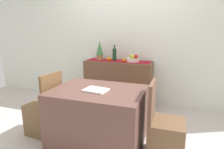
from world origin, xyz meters
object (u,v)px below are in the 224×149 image
open_book (96,90)px  chair_near_window (45,115)px  sideboard_console (118,83)px  dining_table (98,117)px  wine_bottle (114,54)px  fruit_bowl (133,60)px  potted_plant (100,50)px  chair_by_corner (165,136)px

open_book → chair_near_window: 0.96m
sideboard_console → dining_table: sideboard_console is taller
wine_bottle → open_book: wine_bottle is taller
fruit_bowl → wine_bottle: (-0.36, 0.00, 0.08)m
sideboard_console → dining_table: (0.15, -1.34, -0.07)m
sideboard_console → wine_bottle: wine_bottle is taller
fruit_bowl → chair_near_window: size_ratio=0.26×
open_book → potted_plant: bearing=118.1°
chair_near_window → chair_by_corner: same height
wine_bottle → chair_near_window: bearing=-114.2°
fruit_bowl → dining_table: fruit_bowl is taller
fruit_bowl → chair_by_corner: bearing=-62.4°
dining_table → sideboard_console: bearing=96.3°
potted_plant → chair_by_corner: size_ratio=0.41×
chair_near_window → dining_table: bearing=0.1°
potted_plant → open_book: 1.52m
sideboard_console → fruit_bowl: 0.55m
sideboard_console → open_book: 1.43m
sideboard_console → fruit_bowl: size_ratio=5.47×
dining_table → wine_bottle: bearing=99.6°
sideboard_console → potted_plant: potted_plant is taller
sideboard_console → open_book: sideboard_console is taller
potted_plant → chair_by_corner: potted_plant is taller
sideboard_console → chair_near_window: 1.52m
open_book → chair_near_window: chair_near_window is taller
dining_table → chair_by_corner: size_ratio=1.26×
fruit_bowl → potted_plant: potted_plant is taller
sideboard_console → open_book: size_ratio=4.52×
sideboard_console → wine_bottle: size_ratio=4.17×
sideboard_console → potted_plant: 0.74m
sideboard_console → potted_plant: size_ratio=3.47×
open_book → dining_table: bearing=89.5°
potted_plant → fruit_bowl: bearing=0.0°
dining_table → chair_near_window: (-0.83, -0.00, -0.10)m
fruit_bowl → chair_by_corner: (0.70, -1.34, -0.65)m
wine_bottle → potted_plant: (-0.30, -0.00, 0.07)m
sideboard_console → potted_plant: (-0.38, 0.00, 0.63)m
chair_near_window → chair_by_corner: 1.66m
sideboard_console → open_book: (0.14, -1.39, 0.31)m
potted_plant → chair_near_window: size_ratio=0.41×
wine_bottle → dining_table: 1.50m
potted_plant → sideboard_console: bearing=0.0°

